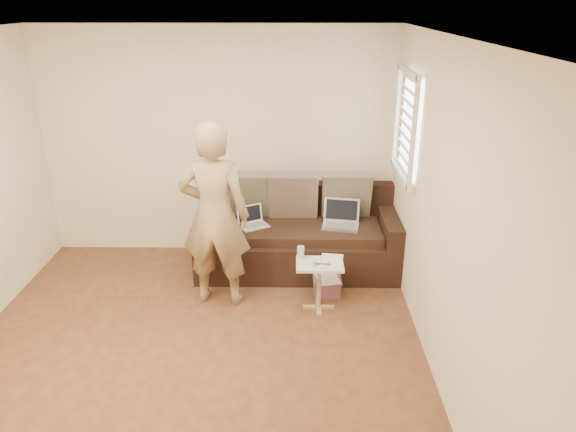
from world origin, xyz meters
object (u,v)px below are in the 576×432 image
Objects in this scene: drinking_glass at (301,252)px; striped_box at (327,285)px; laptop_silver at (340,227)px; laptop_white at (254,227)px; person at (215,216)px; side_table at (319,286)px; sofa at (297,233)px.

striped_box is at bearing 33.10° from drinking_glass.
striped_box is at bearing -97.68° from laptop_silver.
striped_box is at bearing -63.91° from laptop_white.
laptop_silver reaches higher than drinking_glass.
laptop_silver is 1.35× the size of striped_box.
laptop_white is 0.84m from person.
side_table is at bearing -98.00° from laptop_silver.
sofa reaches higher than laptop_white.
side_table is at bearing -108.33° from striped_box.
laptop_white is 0.16× the size of person.
side_table is 1.71× the size of striped_box.
laptop_white is 1.02× the size of striped_box.
laptop_silver reaches higher than striped_box.
person reaches higher than laptop_white.
person reaches higher than sofa.
laptop_silver is 0.89m from side_table.
drinking_glass is (-0.44, -0.70, 0.04)m from laptop_silver.
laptop_white is 2.47× the size of drinking_glass.
drinking_glass is at bearing -112.46° from laptop_silver.
drinking_glass is (0.82, -0.03, -0.37)m from person.
person is 15.41× the size of drinking_glass.
person is at bearing -142.39° from laptop_silver.
striped_box is (-0.16, -0.52, -0.43)m from laptop_silver.
person is (-0.32, -0.67, 0.40)m from laptop_white.
person is (-0.79, -0.73, 0.50)m from sofa.
person is at bearing -172.23° from striped_box.
side_table is at bearing 177.78° from person.
laptop_silver is at bearing 72.24° from side_table.
laptop_white reaches higher than striped_box.
sofa reaches higher than striped_box.
striped_box is at bearing 71.67° from side_table.
person is (-1.26, -0.67, 0.40)m from laptop_silver.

